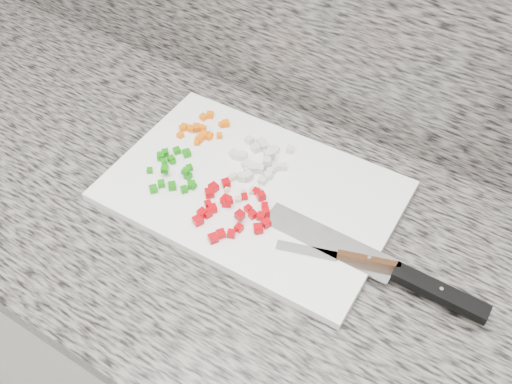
% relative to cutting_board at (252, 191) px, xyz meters
% --- Properties ---
extents(cabinet, '(3.92, 0.62, 0.86)m').
position_rel_cutting_board_xyz_m(cabinet, '(0.07, -0.06, -0.48)').
color(cabinet, white).
rests_on(cabinet, ground).
extents(countertop, '(3.96, 0.64, 0.04)m').
position_rel_cutting_board_xyz_m(countertop, '(0.07, -0.06, -0.03)').
color(countertop, slate).
rests_on(countertop, cabinet).
extents(cutting_board, '(0.48, 0.33, 0.02)m').
position_rel_cutting_board_xyz_m(cutting_board, '(0.00, 0.00, 0.00)').
color(cutting_board, white).
rests_on(cutting_board, countertop).
extents(carrot_pile, '(0.08, 0.09, 0.02)m').
position_rel_cutting_board_xyz_m(carrot_pile, '(-0.16, 0.07, 0.01)').
color(carrot_pile, '#EE6505').
rests_on(carrot_pile, cutting_board).
extents(onion_pile, '(0.11, 0.12, 0.02)m').
position_rel_cutting_board_xyz_m(onion_pile, '(-0.02, 0.06, 0.02)').
color(onion_pile, beige).
rests_on(onion_pile, cutting_board).
extents(green_pepper_pile, '(0.11, 0.12, 0.02)m').
position_rel_cutting_board_xyz_m(green_pepper_pile, '(-0.13, -0.04, 0.01)').
color(green_pepper_pile, '#147B0B').
rests_on(green_pepper_pile, cutting_board).
extents(red_pepper_pile, '(0.13, 0.14, 0.02)m').
position_rel_cutting_board_xyz_m(red_pepper_pile, '(0.00, -0.06, 0.02)').
color(red_pepper_pile, '#BA020A').
rests_on(red_pepper_pile, cutting_board).
extents(garlic_pile, '(0.07, 0.06, 0.01)m').
position_rel_cutting_board_xyz_m(garlic_pile, '(-0.02, -0.01, 0.01)').
color(garlic_pile, beige).
rests_on(garlic_pile, cutting_board).
extents(chef_knife, '(0.36, 0.05, 0.02)m').
position_rel_cutting_board_xyz_m(chef_knife, '(0.28, -0.03, 0.01)').
color(chef_knife, silver).
rests_on(chef_knife, cutting_board).
extents(paring_knife, '(0.18, 0.07, 0.02)m').
position_rel_cutting_board_xyz_m(paring_knife, '(0.21, -0.05, 0.01)').
color(paring_knife, silver).
rests_on(paring_knife, cutting_board).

